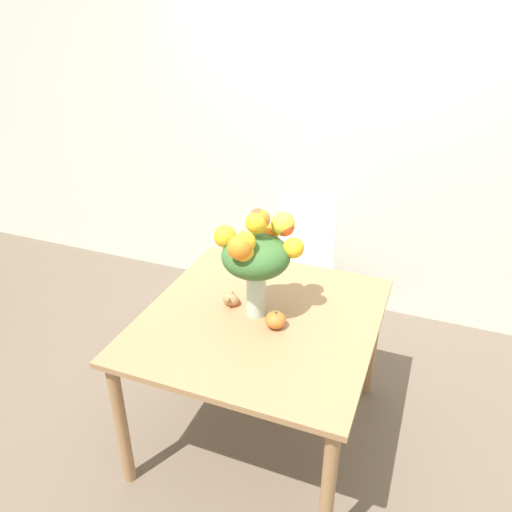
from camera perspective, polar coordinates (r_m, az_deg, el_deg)
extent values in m
plane|color=brown|center=(2.97, 0.43, -19.21)|extent=(12.00, 12.00, 0.00)
cube|color=silver|center=(3.55, 9.45, 14.18)|extent=(8.00, 0.06, 2.70)
cube|color=#9E754C|center=(2.47, 0.49, -7.19)|extent=(1.12, 1.18, 0.03)
cylinder|color=#9E754C|center=(2.56, -15.15, -18.09)|extent=(0.06, 0.06, 0.74)
cylinder|color=#9E754C|center=(2.27, 8.19, -25.20)|extent=(0.06, 0.06, 0.74)
cylinder|color=#9E754C|center=(3.25, -4.44, -5.86)|extent=(0.06, 0.06, 0.74)
cylinder|color=#9E754C|center=(3.02, 13.15, -9.56)|extent=(0.06, 0.06, 0.74)
cylinder|color=#B2CCBC|center=(2.40, 0.00, -4.07)|extent=(0.09, 0.09, 0.26)
cylinder|color=silver|center=(2.44, 0.00, -5.51)|extent=(0.08, 0.08, 0.11)
cylinder|color=#38662D|center=(2.38, 0.42, -3.29)|extent=(0.01, 0.00, 0.32)
cylinder|color=#38662D|center=(2.39, 0.28, -3.03)|extent=(0.00, 0.00, 0.32)
cylinder|color=#38662D|center=(2.40, -0.24, -3.01)|extent=(0.01, 0.00, 0.32)
cylinder|color=#38662D|center=(2.38, -0.43, -3.26)|extent=(0.01, 0.01, 0.32)
cylinder|color=#38662D|center=(2.37, -0.03, -3.44)|extent=(0.00, 0.01, 0.32)
ellipsoid|color=#38662D|center=(2.31, 0.00, 0.00)|extent=(0.32, 0.32, 0.19)
sphere|color=yellow|center=(2.30, 3.10, 3.72)|extent=(0.11, 0.11, 0.11)
sphere|color=orange|center=(2.16, -1.86, 0.97)|extent=(0.11, 0.11, 0.11)
sphere|color=orange|center=(2.24, 0.46, 4.20)|extent=(0.09, 0.09, 0.09)
sphere|color=#AD9E33|center=(2.32, 3.04, 3.87)|extent=(0.08, 0.08, 0.08)
sphere|color=yellow|center=(2.17, -1.30, 1.60)|extent=(0.10, 0.10, 0.10)
sphere|color=#D64C23|center=(2.30, 3.29, 3.37)|extent=(0.09, 0.09, 0.09)
sphere|color=yellow|center=(2.23, 0.08, 3.86)|extent=(0.10, 0.10, 0.10)
sphere|color=yellow|center=(2.28, 4.31, 0.92)|extent=(0.10, 0.10, 0.10)
sphere|color=#D64C23|center=(2.23, 0.22, 4.51)|extent=(0.08, 0.08, 0.08)
sphere|color=orange|center=(2.37, 1.38, 2.43)|extent=(0.10, 0.10, 0.10)
sphere|color=yellow|center=(2.18, -1.39, 0.47)|extent=(0.09, 0.09, 0.09)
sphere|color=yellow|center=(2.32, -3.52, 2.30)|extent=(0.11, 0.11, 0.11)
ellipsoid|color=orange|center=(2.36, 2.25, -7.32)|extent=(0.10, 0.10, 0.08)
cylinder|color=brown|center=(2.34, 2.26, -6.47)|extent=(0.01, 0.01, 0.02)
ellipsoid|color=#A87A4C|center=(2.52, -2.91, -5.00)|extent=(0.09, 0.06, 0.07)
cone|color=#C64C23|center=(2.54, -2.69, -4.70)|extent=(0.09, 0.09, 0.07)
sphere|color=#A87A4C|center=(2.49, -3.24, -4.96)|extent=(0.03, 0.03, 0.03)
cube|color=white|center=(3.37, 4.71, -2.79)|extent=(0.43, 0.43, 0.02)
cylinder|color=white|center=(3.40, 0.99, -7.03)|extent=(0.04, 0.04, 0.45)
cylinder|color=white|center=(3.33, 6.57, -8.15)|extent=(0.04, 0.04, 0.45)
cylinder|color=white|center=(3.67, 2.76, -4.17)|extent=(0.04, 0.04, 0.45)
cylinder|color=white|center=(3.60, 7.93, -5.14)|extent=(0.04, 0.04, 0.45)
cube|color=white|center=(3.42, 5.83, 2.83)|extent=(0.40, 0.02, 0.53)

